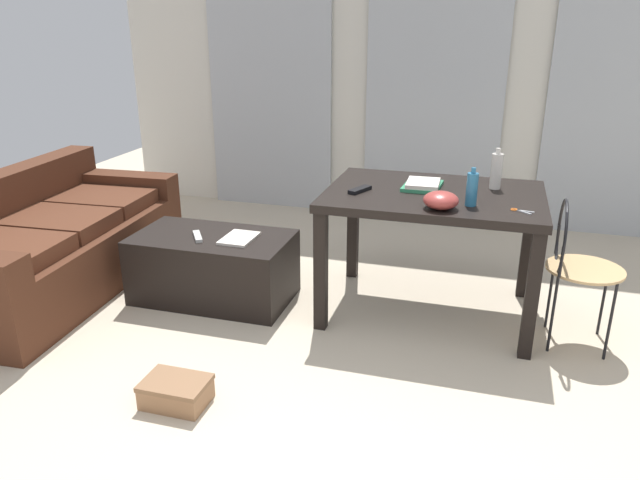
{
  "coord_description": "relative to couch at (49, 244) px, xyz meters",
  "views": [
    {
      "loc": [
        0.54,
        -1.86,
        1.74
      ],
      "look_at": [
        -0.45,
        1.51,
        0.42
      ],
      "focal_mm": 33.74,
      "sensor_mm": 36.0,
      "label": 1
    }
  ],
  "objects": [
    {
      "name": "magazine",
      "position": [
        1.34,
        0.12,
        0.14
      ],
      "size": [
        0.19,
        0.27,
        0.02
      ],
      "primitive_type": "cube",
      "rotation": [
        0.0,
        0.0,
        -0.02
      ],
      "color": "silver",
      "rests_on": "coffee_table"
    },
    {
      "name": "scissors",
      "position": [
        2.97,
        0.09,
        0.48
      ],
      "size": [
        0.12,
        0.09,
        0.0
      ],
      "color": "#9EA0A5",
      "rests_on": "craft_table"
    },
    {
      "name": "craft_table",
      "position": [
        2.5,
        0.34,
        0.37
      ],
      "size": [
        1.25,
        0.9,
        0.77
      ],
      "color": "black",
      "rests_on": "ground"
    },
    {
      "name": "ground_plane",
      "position": [
        2.27,
        0.12,
        -0.3
      ],
      "size": [
        8.47,
        8.47,
        0.0
      ],
      "primitive_type": "plane",
      "color": "beige"
    },
    {
      "name": "couch",
      "position": [
        0.0,
        0.0,
        0.0
      ],
      "size": [
        1.03,
        1.99,
        0.76
      ],
      "color": "#4C2819",
      "rests_on": "ground"
    },
    {
      "name": "shoebox",
      "position": [
        1.48,
        -0.98,
        -0.23
      ],
      "size": [
        0.31,
        0.22,
        0.12
      ],
      "color": "#996B47",
      "rests_on": "ground"
    },
    {
      "name": "bowl",
      "position": [
        2.57,
        0.02,
        0.52
      ],
      "size": [
        0.19,
        0.19,
        0.09
      ],
      "primitive_type": "ellipsoid",
      "color": "#9E3833",
      "rests_on": "craft_table"
    },
    {
      "name": "curtains",
      "position": [
        2.27,
        2.2,
        0.79
      ],
      "size": [
        4.17,
        0.03,
        2.17
      ],
      "color": "#B2B7BC",
      "rests_on": "ground"
    },
    {
      "name": "book_stack",
      "position": [
        2.42,
        0.4,
        0.5
      ],
      "size": [
        0.23,
        0.3,
        0.04
      ],
      "color": "#2D7F56",
      "rests_on": "craft_table"
    },
    {
      "name": "wire_chair",
      "position": [
        3.28,
        0.17,
        0.22
      ],
      "size": [
        0.41,
        0.41,
        0.83
      ],
      "color": "tan",
      "rests_on": "ground"
    },
    {
      "name": "tv_remote_primary",
      "position": [
        1.08,
        0.08,
        0.14
      ],
      "size": [
        0.14,
        0.18,
        0.02
      ],
      "primitive_type": "cube",
      "rotation": [
        0.0,
        0.0,
        0.58
      ],
      "color": "#B7B7B2",
      "rests_on": "coffee_table"
    },
    {
      "name": "bottle_far",
      "position": [
        2.72,
        0.12,
        0.57
      ],
      "size": [
        0.06,
        0.06,
        0.21
      ],
      "color": "teal",
      "rests_on": "craft_table"
    },
    {
      "name": "bottle_near",
      "position": [
        2.84,
        0.51,
        0.58
      ],
      "size": [
        0.07,
        0.07,
        0.24
      ],
      "color": "beige",
      "rests_on": "craft_table"
    },
    {
      "name": "coffee_table",
      "position": [
        1.15,
        0.14,
        -0.08
      ],
      "size": [
        1.0,
        0.56,
        0.43
      ],
      "color": "black",
      "rests_on": "ground"
    },
    {
      "name": "wall_back",
      "position": [
        2.27,
        2.28,
        1.02
      ],
      "size": [
        5.86,
        0.1,
        2.63
      ],
      "primitive_type": "cube",
      "color": "silver",
      "rests_on": "ground"
    },
    {
      "name": "tv_remote_on_table",
      "position": [
        2.08,
        0.22,
        0.49
      ],
      "size": [
        0.11,
        0.18,
        0.02
      ],
      "primitive_type": "cube",
      "rotation": [
        0.0,
        0.0,
        -0.4
      ],
      "color": "black",
      "rests_on": "craft_table"
    }
  ]
}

